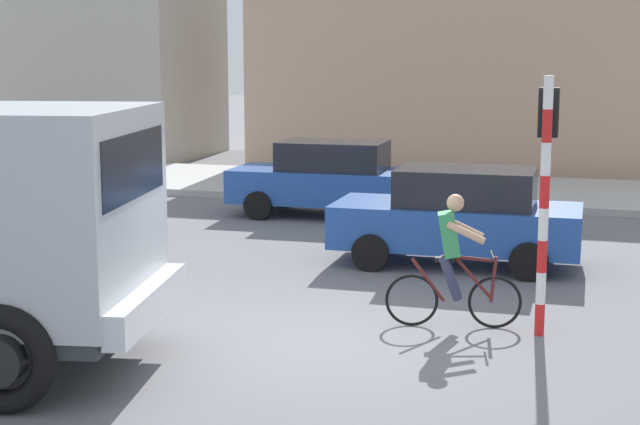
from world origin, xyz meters
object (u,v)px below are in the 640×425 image
object	(u,v)px
traffic_light_pole	(546,169)
car_white_mid	(328,178)
car_red_near	(459,216)
cyclist	(453,261)

from	to	relation	value
traffic_light_pole	car_white_mid	bearing A→B (deg)	123.47
car_red_near	car_white_mid	distance (m)	5.18
cyclist	car_red_near	size ratio (longest dim) A/B	0.43
cyclist	traffic_light_pole	distance (m)	1.63
traffic_light_pole	car_white_mid	xyz separation A→B (m)	(-4.98, 7.53, -1.25)
traffic_light_pole	car_red_near	distance (m)	4.14
cyclist	car_white_mid	distance (m)	8.52
car_white_mid	traffic_light_pole	bearing A→B (deg)	-56.53
traffic_light_pole	car_red_near	world-z (taller)	traffic_light_pole
car_white_mid	cyclist	bearing A→B (deg)	-62.88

